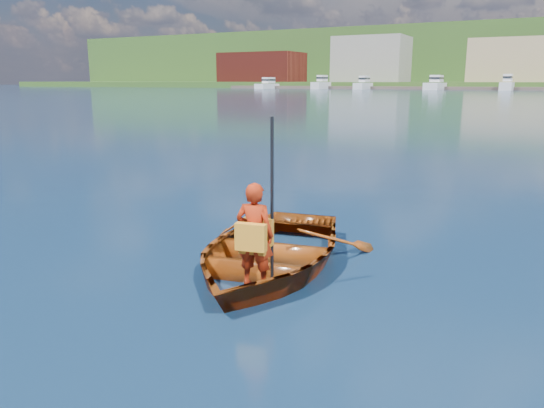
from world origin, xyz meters
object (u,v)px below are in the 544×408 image
Objects in this scene: child_paddler at (255,235)px; marina_yachts at (542,85)px; rowboat at (268,251)px; dock at (496,88)px.

child_paddler is 0.01× the size of marina_yachts.
rowboat is at bearing -89.96° from marina_yachts.
marina_yachts is at bearing -23.50° from dock.
child_paddler is at bearing -89.84° from marina_yachts.
child_paddler is (0.30, -0.86, 0.48)m from rowboat.
marina_yachts reaches higher than dock.
dock is at bearing 156.50° from marina_yachts.
child_paddler reaches higher than dock.
child_paddler is at bearing -85.70° from dock.
rowboat is at bearing -85.79° from dock.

